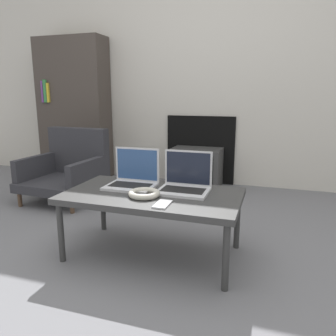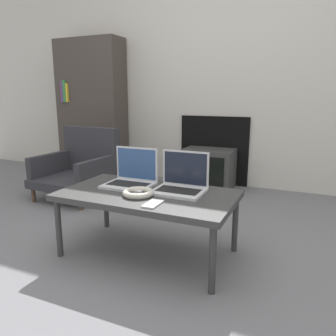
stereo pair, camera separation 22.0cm
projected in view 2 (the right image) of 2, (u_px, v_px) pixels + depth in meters
ground_plane at (128, 272)px, 1.83m from camera, size 14.00×14.00×0.00m
wall_back at (227, 63)px, 3.39m from camera, size 7.00×0.08×2.60m
table at (148, 198)px, 1.97m from camera, size 1.04×0.58×0.40m
laptop_left at (132, 177)px, 2.11m from camera, size 0.30×0.24×0.24m
laptop_right at (181, 183)px, 1.98m from camera, size 0.30×0.24×0.24m
headphones at (138, 193)px, 1.89m from camera, size 0.18×0.18×0.04m
phone at (153, 204)px, 1.74m from camera, size 0.07×0.14×0.01m
tv at (208, 168)px, 3.46m from camera, size 0.53×0.38×0.41m
armchair at (81, 166)px, 3.18m from camera, size 0.67×0.66×0.65m
bookshelf at (92, 109)px, 3.95m from camera, size 0.82×0.32×1.60m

